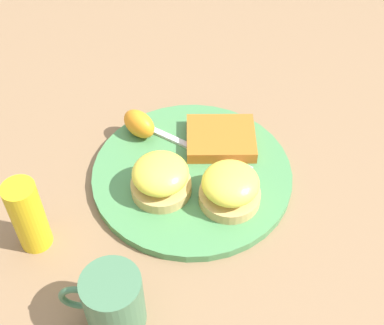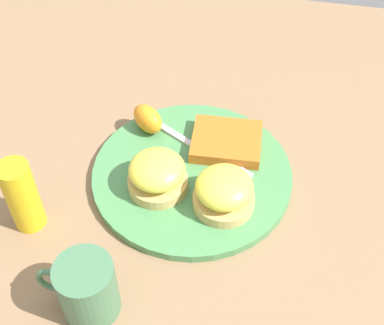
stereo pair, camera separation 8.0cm
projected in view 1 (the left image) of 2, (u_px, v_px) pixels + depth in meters
The scene contains 9 objects.
ground_plane at pixel (192, 177), 0.82m from camera, with size 1.10×1.10×0.00m, color #846647.
plate at pixel (192, 174), 0.82m from camera, with size 0.31×0.31×0.01m, color #47844C.
sandwich_benedict_left at pixel (161, 178), 0.77m from camera, with size 0.09×0.09×0.06m.
sandwich_benedict_right at pixel (230, 188), 0.76m from camera, with size 0.09×0.09×0.06m.
hashbrown_patty at pixel (221, 138), 0.85m from camera, with size 0.11×0.09×0.02m, color #B25F1E.
orange_wedge at pixel (139, 124), 0.85m from camera, with size 0.06×0.04×0.04m, color orange.
fork at pixel (198, 150), 0.84m from camera, with size 0.19×0.12×0.00m.
cup at pixel (113, 301), 0.64m from camera, with size 0.10×0.07×0.09m.
condiment_bottle at pixel (28, 216), 0.70m from camera, with size 0.04×0.04×0.12m, color gold.
Camera 1 is at (-0.03, 0.54, 0.63)m, focal length 50.00 mm.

